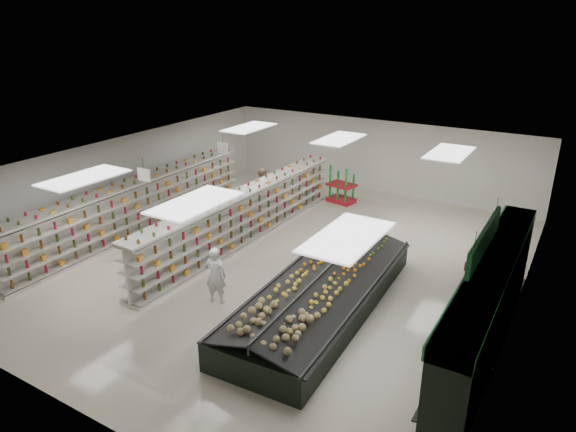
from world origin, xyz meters
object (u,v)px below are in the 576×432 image
Objects in this scene: soda_endcap at (342,186)px; produce_island at (322,292)px; gondola_center at (245,218)px; shopper_background at (264,190)px; shopper_main at (216,275)px; gondola_left at (138,208)px.

produce_island is at bearing -68.24° from soda_endcap.
gondola_center reaches higher than shopper_background.
gondola_center is 4.18m from shopper_main.
shopper_main is at bearing -25.53° from gondola_left.
gondola_left reaches higher than shopper_background.
gondola_center is at bearing -79.86° from shopper_main.
produce_island is 4.56× the size of shopper_main.
gondola_center is 1.43× the size of produce_island.
soda_endcap is 3.37m from shopper_background.
shopper_main is 0.94× the size of shopper_background.
shopper_background is at bearing -132.57° from soda_endcap.
shopper_background is (-2.28, -2.48, 0.17)m from soda_endcap.
gondola_center is at bearing -102.27° from soda_endcap.
soda_endcap is at bearing 111.76° from produce_island.
gondola_left is 6.09m from shopper_main.
produce_island is at bearing -136.80° from shopper_background.
produce_island is 8.60m from soda_endcap.
shopper_main reaches higher than soda_endcap.
soda_endcap is at bearing 78.67° from gondola_center.
shopper_main is at bearing -64.93° from gondola_center.
shopper_background is at bearing -80.98° from shopper_main.
gondola_left is 6.76× the size of shopper_main.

